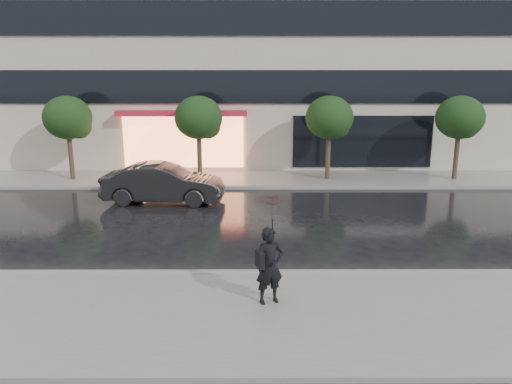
{
  "coord_description": "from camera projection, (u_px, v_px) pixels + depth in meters",
  "views": [
    {
      "loc": [
        -0.43,
        -12.96,
        5.27
      ],
      "look_at": [
        -0.39,
        2.38,
        1.4
      ],
      "focal_mm": 35.0,
      "sensor_mm": 36.0,
      "label": 1
    }
  ],
  "objects": [
    {
      "name": "curb_near",
      "position": [
        271.0,
        274.0,
        12.87
      ],
      "size": [
        60.0,
        0.25,
        0.14
      ],
      "primitive_type": "cube",
      "color": "gray",
      "rests_on": "ground"
    },
    {
      "name": "ground",
      "position": [
        270.0,
        262.0,
        13.86
      ],
      "size": [
        120.0,
        120.0,
        0.0
      ],
      "primitive_type": "plane",
      "color": "black",
      "rests_on": "ground"
    },
    {
      "name": "tree_mid_east",
      "position": [
        330.0,
        119.0,
        22.88
      ],
      "size": [
        2.2,
        2.2,
        3.99
      ],
      "color": "#33261C",
      "rests_on": "ground"
    },
    {
      "name": "office_building",
      "position": [
        262.0,
        1.0,
        29.08
      ],
      "size": [
        30.0,
        12.76,
        18.0
      ],
      "color": "#B9AF9C",
      "rests_on": "ground"
    },
    {
      "name": "curb_far",
      "position": [
        264.0,
        187.0,
        22.09
      ],
      "size": [
        60.0,
        0.25,
        0.14
      ],
      "primitive_type": "cube",
      "color": "gray",
      "rests_on": "ground"
    },
    {
      "name": "sidewalk_near",
      "position": [
        275.0,
        317.0,
        10.7
      ],
      "size": [
        60.0,
        4.5,
        0.12
      ],
      "primitive_type": "cube",
      "color": "slate",
      "rests_on": "ground"
    },
    {
      "name": "tree_mid_west",
      "position": [
        200.0,
        119.0,
        22.86
      ],
      "size": [
        2.2,
        2.2,
        3.99
      ],
      "color": "#33261C",
      "rests_on": "ground"
    },
    {
      "name": "tree_far_west",
      "position": [
        69.0,
        119.0,
        22.84
      ],
      "size": [
        2.2,
        2.2,
        3.99
      ],
      "color": "#33261C",
      "rests_on": "ground"
    },
    {
      "name": "sidewalk_far",
      "position": [
        264.0,
        179.0,
        23.78
      ],
      "size": [
        60.0,
        3.5,
        0.12
      ],
      "primitive_type": "cube",
      "color": "slate",
      "rests_on": "ground"
    },
    {
      "name": "pedestrian_with_umbrella",
      "position": [
        272.0,
        233.0,
        10.85
      ],
      "size": [
        1.29,
        1.3,
        2.48
      ],
      "rotation": [
        0.0,
        0.0,
        0.36
      ],
      "color": "black",
      "rests_on": "sidewalk_near"
    },
    {
      "name": "parked_car",
      "position": [
        163.0,
        183.0,
        19.72
      ],
      "size": [
        4.83,
        1.95,
        1.56
      ],
      "primitive_type": "imported",
      "rotation": [
        0.0,
        0.0,
        1.51
      ],
      "color": "black",
      "rests_on": "ground"
    },
    {
      "name": "tree_far_east",
      "position": [
        461.0,
        119.0,
        22.9
      ],
      "size": [
        2.2,
        2.2,
        3.99
      ],
      "color": "#33261C",
      "rests_on": "ground"
    }
  ]
}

